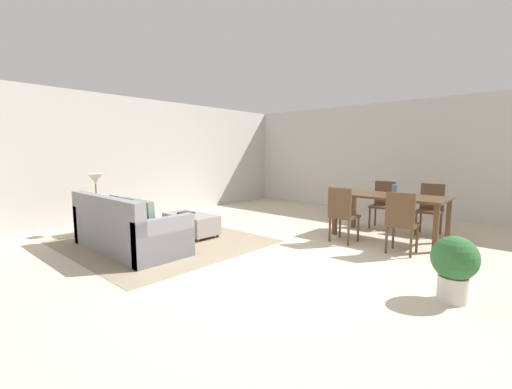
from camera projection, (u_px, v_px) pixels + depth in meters
The scene contains 16 objects.
ground_plane at pixel (276, 266), 4.41m from camera, with size 10.80×10.80×0.00m, color beige.
wall_back at pixel (409, 158), 7.92m from camera, with size 9.00×0.12×2.70m, color beige.
wall_left at pixel (136, 159), 7.60m from camera, with size 0.12×11.00×2.70m, color beige.
area_rug at pixel (163, 241), 5.62m from camera, with size 3.00×2.80×0.01m, color gray.
couch at pixel (127, 231), 5.12m from camera, with size 2.04×0.90×0.86m.
ottoman_table at pixel (191, 223), 6.02m from camera, with size 1.04×0.53×0.39m.
side_table at pixel (97, 210), 6.06m from camera, with size 0.40×0.40×0.58m.
table_lamp at pixel (95, 180), 6.00m from camera, with size 0.26×0.26×0.53m.
dining_table at pixel (390, 200), 5.76m from camera, with size 1.79×0.88×0.76m.
dining_chair_near_left at pixel (342, 212), 5.50m from camera, with size 0.41×0.41×0.92m.
dining_chair_near_right at pixel (401, 219), 4.86m from camera, with size 0.43×0.43×0.92m.
dining_chair_far_left at pixel (383, 202), 6.63m from camera, with size 0.43×0.43×0.92m.
dining_chair_far_right at pixel (431, 206), 6.09m from camera, with size 0.42×0.42×0.92m.
vase_centerpiece at pixel (395, 190), 5.65m from camera, with size 0.09×0.09×0.19m, color slate.
book_on_ottoman at pixel (186, 213), 6.04m from camera, with size 0.26×0.20×0.03m, color #333338.
potted_plant at pixel (454, 264), 3.32m from camera, with size 0.44×0.44×0.67m.
Camera 1 is at (2.65, -3.34, 1.48)m, focal length 23.51 mm.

